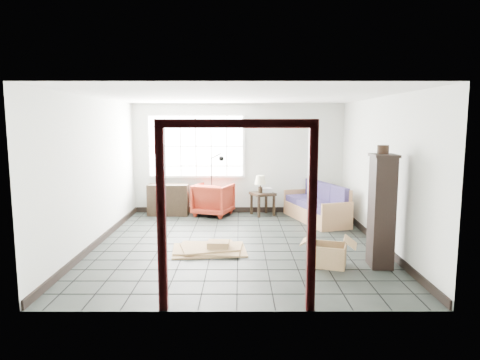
{
  "coord_description": "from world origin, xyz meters",
  "views": [
    {
      "loc": [
        0.03,
        -7.42,
        2.17
      ],
      "look_at": [
        0.04,
        0.3,
        1.12
      ],
      "focal_mm": 32.0,
      "sensor_mm": 36.0,
      "label": 1
    }
  ],
  "objects_px": {
    "futon_sofa": "(318,207)",
    "armchair": "(213,198)",
    "side_table": "(263,197)",
    "tall_shelf": "(382,210)"
  },
  "relations": [
    {
      "from": "futon_sofa",
      "to": "armchair",
      "type": "relative_size",
      "value": 2.43
    },
    {
      "from": "futon_sofa",
      "to": "armchair",
      "type": "height_order",
      "value": "futon_sofa"
    },
    {
      "from": "futon_sofa",
      "to": "armchair",
      "type": "distance_m",
      "value": 2.42
    },
    {
      "from": "armchair",
      "to": "futon_sofa",
      "type": "bearing_deg",
      "value": -173.68
    },
    {
      "from": "futon_sofa",
      "to": "tall_shelf",
      "type": "bearing_deg",
      "value": -100.5
    },
    {
      "from": "futon_sofa",
      "to": "armchair",
      "type": "bearing_deg",
      "value": 148.61
    },
    {
      "from": "armchair",
      "to": "side_table",
      "type": "xyz_separation_m",
      "value": [
        1.15,
        0.0,
        0.03
      ]
    },
    {
      "from": "armchair",
      "to": "side_table",
      "type": "bearing_deg",
      "value": -160.07
    },
    {
      "from": "futon_sofa",
      "to": "tall_shelf",
      "type": "height_order",
      "value": "tall_shelf"
    },
    {
      "from": "armchair",
      "to": "tall_shelf",
      "type": "relative_size",
      "value": 0.49
    }
  ]
}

